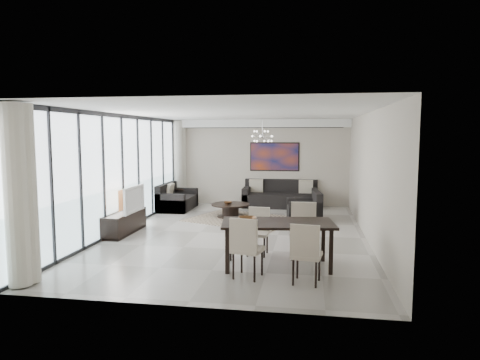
% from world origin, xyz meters
% --- Properties ---
extents(room_shell, '(6.00, 9.00, 2.90)m').
position_xyz_m(room_shell, '(0.46, 0.00, 1.45)').
color(room_shell, '#A8A39B').
rests_on(room_shell, ground).
extents(window_wall, '(0.37, 8.95, 2.90)m').
position_xyz_m(window_wall, '(-2.86, 0.00, 1.47)').
color(window_wall, silver).
rests_on(window_wall, floor).
extents(soffit, '(5.98, 0.40, 0.26)m').
position_xyz_m(soffit, '(0.00, 4.30, 2.77)').
color(soffit, white).
rests_on(soffit, room_shell).
extents(painting, '(1.68, 0.04, 0.98)m').
position_xyz_m(painting, '(0.50, 4.47, 1.65)').
color(painting, '#A43C16').
rests_on(painting, room_shell).
extents(chandelier, '(0.66, 0.66, 0.71)m').
position_xyz_m(chandelier, '(0.30, 2.50, 2.35)').
color(chandelier, silver).
rests_on(chandelier, room_shell).
extents(rug, '(3.47, 3.10, 0.01)m').
position_xyz_m(rug, '(-0.16, 1.73, 0.01)').
color(rug, black).
rests_on(rug, floor).
extents(coffee_table, '(1.11, 1.11, 0.39)m').
position_xyz_m(coffee_table, '(-0.58, 2.05, 0.22)').
color(coffee_table, black).
rests_on(coffee_table, floor).
extents(bowl_coffee, '(0.28, 0.28, 0.07)m').
position_xyz_m(bowl_coffee, '(-0.65, 2.00, 0.43)').
color(bowl_coffee, brown).
rests_on(bowl_coffee, coffee_table).
extents(sofa_main, '(2.45, 1.00, 0.89)m').
position_xyz_m(sofa_main, '(0.74, 4.08, 0.30)').
color(sofa_main, black).
rests_on(sofa_main, floor).
extents(loveseat, '(0.93, 1.66, 0.83)m').
position_xyz_m(loveseat, '(-2.55, 3.05, 0.28)').
color(loveseat, black).
rests_on(loveseat, floor).
extents(armchair, '(1.02, 1.06, 0.81)m').
position_xyz_m(armchair, '(1.59, 1.88, 0.28)').
color(armchair, black).
rests_on(armchair, floor).
extents(side_table, '(0.42, 0.42, 0.58)m').
position_xyz_m(side_table, '(-2.65, 3.83, 0.39)').
color(side_table, black).
rests_on(side_table, floor).
extents(tv_console, '(0.47, 1.67, 0.52)m').
position_xyz_m(tv_console, '(-2.76, -0.40, 0.26)').
color(tv_console, black).
rests_on(tv_console, floor).
extents(television, '(0.15, 1.11, 0.64)m').
position_xyz_m(television, '(-2.60, -0.40, 0.84)').
color(television, gray).
rests_on(television, tv_console).
extents(dining_table, '(2.11, 1.26, 0.83)m').
position_xyz_m(dining_table, '(1.13, -2.50, 0.75)').
color(dining_table, black).
rests_on(dining_table, floor).
extents(dining_chair_sw, '(0.57, 0.57, 1.04)m').
position_xyz_m(dining_chair_sw, '(0.66, -3.24, 0.60)').
color(dining_chair_sw, beige).
rests_on(dining_chair_sw, floor).
extents(dining_chair_se, '(0.53, 0.53, 1.00)m').
position_xyz_m(dining_chair_se, '(1.64, -3.36, 0.57)').
color(dining_chair_se, beige).
rests_on(dining_chair_se, floor).
extents(dining_chair_nw, '(0.46, 0.46, 0.94)m').
position_xyz_m(dining_chair_nw, '(0.68, -1.68, 0.54)').
color(dining_chair_nw, beige).
rests_on(dining_chair_nw, floor).
extents(dining_chair_ne, '(0.50, 0.50, 1.07)m').
position_xyz_m(dining_chair_ne, '(1.57, -1.75, 0.62)').
color(dining_chair_ne, beige).
rests_on(dining_chair_ne, floor).
extents(bowl_dining, '(0.41, 0.41, 0.08)m').
position_xyz_m(bowl_dining, '(0.58, -2.56, 0.87)').
color(bowl_dining, brown).
rests_on(bowl_dining, dining_table).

